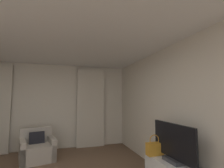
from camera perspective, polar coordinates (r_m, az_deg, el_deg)
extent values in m
cube|color=beige|center=(5.59, -21.61, -7.05)|extent=(5.12, 0.06, 2.60)
cube|color=beige|center=(3.31, 22.85, -8.67)|extent=(0.06, 6.12, 2.60)
cube|color=white|center=(2.79, -25.59, 18.58)|extent=(5.12, 6.12, 0.06)
cube|color=beige|center=(5.53, -7.24, -7.90)|extent=(0.90, 0.06, 2.50)
cube|color=#B2A899|center=(4.88, -24.22, -20.48)|extent=(0.95, 0.95, 0.40)
cube|color=#B2A899|center=(5.10, -24.50, -15.32)|extent=(0.80, 0.32, 0.37)
cube|color=#B2A899|center=(4.91, -20.08, -19.65)|extent=(0.30, 0.79, 0.54)
cube|color=#B2A899|center=(4.83, -28.36, -19.62)|extent=(0.30, 0.79, 0.54)
cube|color=black|center=(4.92, -24.26, -16.76)|extent=(0.40, 0.28, 0.37)
cube|color=#333338|center=(3.14, 20.33, -23.24)|extent=(0.20, 0.36, 0.06)
cube|color=black|center=(3.06, 20.14, -17.71)|extent=(0.04, 1.01, 0.56)
cube|color=orange|center=(3.37, 14.31, -20.67)|extent=(0.30, 0.14, 0.22)
torus|color=orange|center=(3.33, 14.25, -18.02)|extent=(0.20, 0.02, 0.20)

